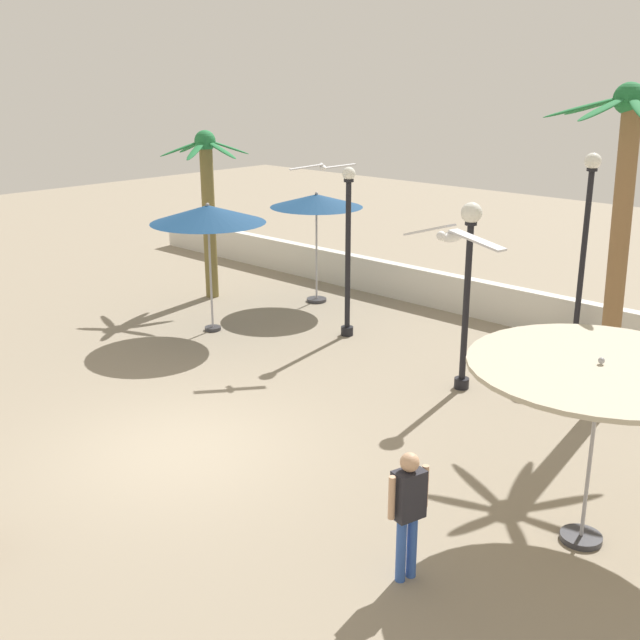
% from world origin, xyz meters
% --- Properties ---
extents(ground_plane, '(56.00, 56.00, 0.00)m').
position_xyz_m(ground_plane, '(0.00, 0.00, 0.00)').
color(ground_plane, gray).
extents(boundary_wall, '(25.20, 0.30, 0.91)m').
position_xyz_m(boundary_wall, '(0.00, 9.28, 0.46)').
color(boundary_wall, silver).
rests_on(boundary_wall, ground_plane).
extents(patio_umbrella_0, '(2.58, 2.58, 2.95)m').
position_xyz_m(patio_umbrella_0, '(-4.29, 4.21, 2.69)').
color(patio_umbrella_0, '#333338').
rests_on(patio_umbrella_0, ground_plane).
extents(patio_umbrella_1, '(2.34, 2.34, 2.84)m').
position_xyz_m(patio_umbrella_1, '(-4.18, 7.58, 2.59)').
color(patio_umbrella_1, '#333338').
rests_on(patio_umbrella_1, ground_plane).
extents(patio_umbrella_2, '(3.15, 3.15, 2.49)m').
position_xyz_m(patio_umbrella_2, '(5.77, 1.96, 2.28)').
color(patio_umbrella_2, '#333338').
rests_on(patio_umbrella_2, ground_plane).
extents(palm_tree_0, '(2.65, 2.63, 5.56)m').
position_xyz_m(palm_tree_0, '(4.05, 6.29, 3.46)').
color(palm_tree_0, olive).
rests_on(palm_tree_0, ground_plane).
extents(palm_tree_2, '(2.29, 2.12, 4.31)m').
position_xyz_m(palm_tree_2, '(-6.54, 6.03, 2.70)').
color(palm_tree_2, olive).
rests_on(palm_tree_2, ground_plane).
extents(lamp_post_0, '(0.34, 0.34, 4.16)m').
position_xyz_m(lamp_post_0, '(2.36, 8.76, 2.42)').
color(lamp_post_0, black).
rests_on(lamp_post_0, ground_plane).
extents(lamp_post_1, '(0.38, 0.38, 3.52)m').
position_xyz_m(lamp_post_1, '(1.84, 5.19, 2.22)').
color(lamp_post_1, black).
rests_on(lamp_post_1, ground_plane).
extents(lamp_post_2, '(0.29, 0.29, 3.77)m').
position_xyz_m(lamp_post_2, '(-1.79, 6.06, 2.01)').
color(lamp_post_2, black).
rests_on(lamp_post_2, ground_plane).
extents(guest_0, '(0.32, 0.54, 1.64)m').
position_xyz_m(guest_0, '(4.61, -0.20, 0.99)').
color(guest_0, '#3359B2').
rests_on(guest_0, ground_plane).
extents(seagull_0, '(0.89, 1.23, 0.14)m').
position_xyz_m(seagull_0, '(-1.85, 5.30, 3.83)').
color(seagull_0, white).
extents(seagull_1, '(1.38, 0.40, 0.22)m').
position_xyz_m(seagull_1, '(4.68, 0.29, 4.05)').
color(seagull_1, white).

